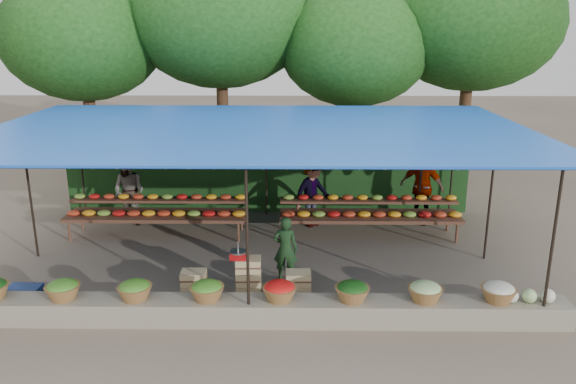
{
  "coord_description": "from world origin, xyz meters",
  "views": [
    {
      "loc": [
        0.75,
        -11.17,
        4.74
      ],
      "look_at": [
        0.6,
        0.2,
        1.41
      ],
      "focal_mm": 35.0,
      "sensor_mm": 36.0,
      "label": 1
    }
  ],
  "objects_px": {
    "blue_crate_front": "(24,296)",
    "weighing_scale": "(238,254)",
    "crate_counter": "(247,282)",
    "vendor_seated": "(285,249)",
    "blue_crate_back": "(12,296)"
  },
  "relations": [
    {
      "from": "vendor_seated",
      "to": "blue_crate_front",
      "type": "xyz_separation_m",
      "value": [
        -4.61,
        -1.09,
        -0.48
      ]
    },
    {
      "from": "blue_crate_front",
      "to": "blue_crate_back",
      "type": "height_order",
      "value": "blue_crate_front"
    },
    {
      "from": "vendor_seated",
      "to": "blue_crate_front",
      "type": "distance_m",
      "value": 4.76
    },
    {
      "from": "vendor_seated",
      "to": "blue_crate_back",
      "type": "relative_size",
      "value": 2.66
    },
    {
      "from": "vendor_seated",
      "to": "blue_crate_front",
      "type": "bearing_deg",
      "value": 18.99
    },
    {
      "from": "weighing_scale",
      "to": "vendor_seated",
      "type": "relative_size",
      "value": 0.25
    },
    {
      "from": "weighing_scale",
      "to": "blue_crate_front",
      "type": "distance_m",
      "value": 3.85
    },
    {
      "from": "crate_counter",
      "to": "weighing_scale",
      "type": "distance_m",
      "value": 0.56
    },
    {
      "from": "weighing_scale",
      "to": "blue_crate_front",
      "type": "relative_size",
      "value": 0.57
    },
    {
      "from": "blue_crate_front",
      "to": "weighing_scale",
      "type": "bearing_deg",
      "value": 7.43
    },
    {
      "from": "crate_counter",
      "to": "weighing_scale",
      "type": "relative_size",
      "value": 7.24
    },
    {
      "from": "vendor_seated",
      "to": "blue_crate_front",
      "type": "height_order",
      "value": "vendor_seated"
    },
    {
      "from": "weighing_scale",
      "to": "vendor_seated",
      "type": "distance_m",
      "value": 1.14
    },
    {
      "from": "crate_counter",
      "to": "blue_crate_front",
      "type": "xyz_separation_m",
      "value": [
        -3.93,
        -0.34,
        -0.14
      ]
    },
    {
      "from": "crate_counter",
      "to": "vendor_seated",
      "type": "xyz_separation_m",
      "value": [
        0.68,
        0.75,
        0.34
      ]
    }
  ]
}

